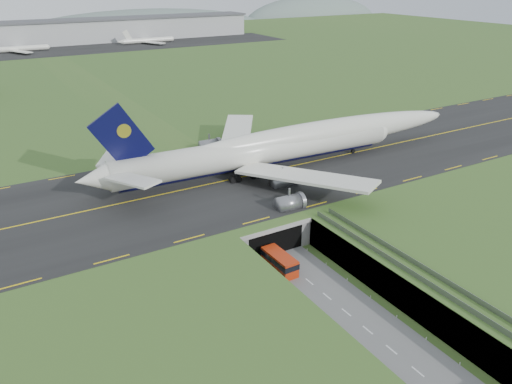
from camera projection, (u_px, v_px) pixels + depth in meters
ground at (300, 275)px, 90.00m from camera, size 900.00×900.00×0.00m
airfield_deck at (300, 260)px, 88.79m from camera, size 800.00×800.00×6.00m
trench_road at (325, 295)px, 84.05m from camera, size 12.00×75.00×0.20m
taxiway at (217, 183)px, 113.58m from camera, size 800.00×44.00×0.18m
tunnel_portal at (253, 222)px, 101.84m from camera, size 17.00×22.30×6.00m
guideway at (429, 284)px, 77.88m from camera, size 3.00×53.00×7.05m
jumbo_jet at (285, 145)px, 120.73m from camera, size 100.67×63.60×21.06m
shuttle_tram at (279, 262)px, 90.52m from camera, size 3.32×8.22×3.31m
cargo_terminal at (32, 34)px, 320.48m from camera, size 320.00×67.00×15.60m
distant_hills at (89, 36)px, 460.65m from camera, size 700.00×91.00×60.00m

